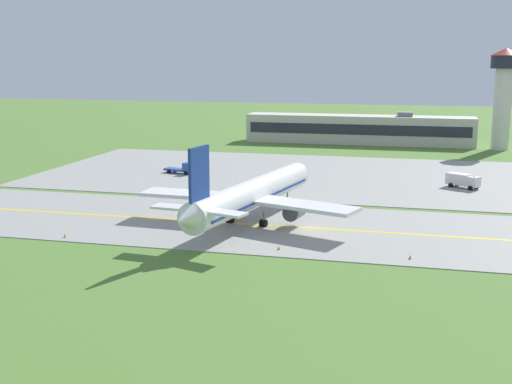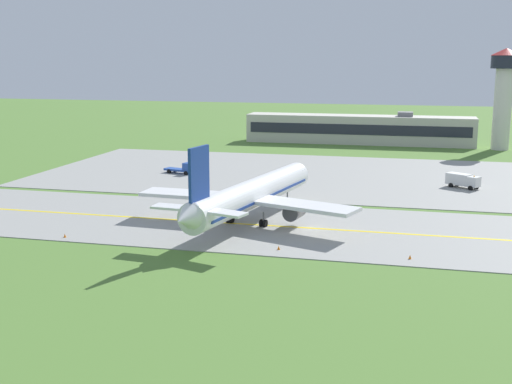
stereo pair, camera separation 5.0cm
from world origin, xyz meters
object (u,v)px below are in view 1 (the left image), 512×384
Objects in this scene: service_truck_baggage at (463,180)px; control_tower at (504,89)px; service_truck_catering at (184,168)px; airplane_lead at (251,194)px.

control_tower is (12.26, 55.58, 13.88)m from service_truck_baggage.
control_tower is (66.08, 53.71, 14.23)m from service_truck_catering.
service_truck_baggage is at bearing 47.58° from airplane_lead.
airplane_lead is 5.88× the size of service_truck_catering.
service_truck_catering is at bearing 178.02° from service_truck_baggage.
control_tower is at bearing 64.28° from airplane_lead.
control_tower reaches higher than airplane_lead.
control_tower reaches higher than service_truck_catering.
service_truck_baggage is 0.91× the size of service_truck_catering.
airplane_lead reaches higher than service_truck_baggage.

